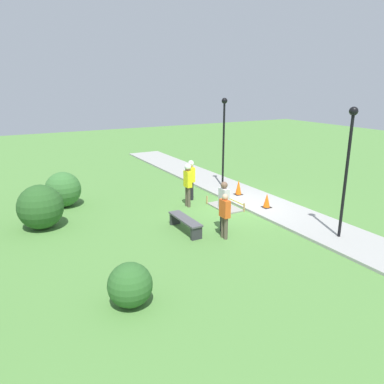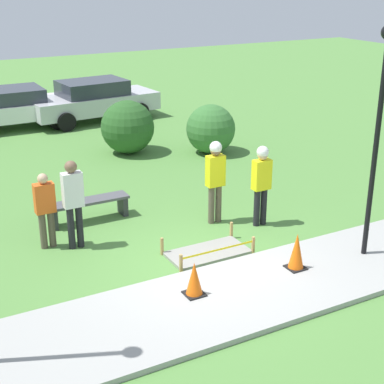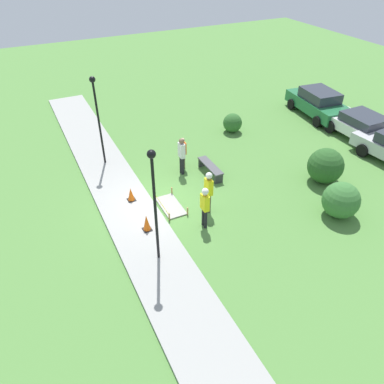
{
  "view_description": "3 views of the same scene",
  "coord_description": "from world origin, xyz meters",
  "px_view_note": "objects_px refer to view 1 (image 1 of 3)",
  "views": [
    {
      "loc": [
        -12.26,
        9.14,
        5.17
      ],
      "look_at": [
        0.44,
        2.15,
        0.91
      ],
      "focal_mm": 35.0,
      "sensor_mm": 36.0,
      "label": 1
    },
    {
      "loc": [
        -4.91,
        -8.57,
        5.34
      ],
      "look_at": [
        0.63,
        1.68,
        0.91
      ],
      "focal_mm": 55.0,
      "sensor_mm": 36.0,
      "label": 2
    },
    {
      "loc": [
        12.14,
        -4.16,
        9.8
      ],
      "look_at": [
        0.75,
        1.4,
        0.74
      ],
      "focal_mm": 35.0,
      "sensor_mm": 36.0,
      "label": 3
    }
  ],
  "objects_px": {
    "traffic_cone_near_patch": "(267,201)",
    "lamppost_near": "(224,131)",
    "bystander_in_gray_shirt": "(224,203)",
    "lamppost_far": "(348,156)",
    "park_bench": "(185,222)",
    "worker_supervisor": "(188,181)",
    "bystander_in_orange_shirt": "(225,214)",
    "traffic_cone_far_patch": "(238,187)",
    "worker_assistant": "(191,176)"
  },
  "relations": [
    {
      "from": "traffic_cone_far_patch",
      "to": "worker_assistant",
      "type": "height_order",
      "value": "worker_assistant"
    },
    {
      "from": "worker_assistant",
      "to": "bystander_in_orange_shirt",
      "type": "relative_size",
      "value": 1.15
    },
    {
      "from": "bystander_in_orange_shirt",
      "to": "lamppost_far",
      "type": "relative_size",
      "value": 0.37
    },
    {
      "from": "park_bench",
      "to": "worker_supervisor",
      "type": "distance_m",
      "value": 2.95
    },
    {
      "from": "traffic_cone_near_patch",
      "to": "traffic_cone_far_patch",
      "type": "distance_m",
      "value": 2.13
    },
    {
      "from": "traffic_cone_near_patch",
      "to": "worker_assistant",
      "type": "xyz_separation_m",
      "value": [
        2.81,
        2.1,
        0.69
      ]
    },
    {
      "from": "bystander_in_gray_shirt",
      "to": "traffic_cone_far_patch",
      "type": "bearing_deg",
      "value": -42.6
    },
    {
      "from": "traffic_cone_near_patch",
      "to": "worker_supervisor",
      "type": "distance_m",
      "value": 3.43
    },
    {
      "from": "traffic_cone_far_patch",
      "to": "lamppost_near",
      "type": "bearing_deg",
      "value": -5.26
    },
    {
      "from": "worker_supervisor",
      "to": "lamppost_near",
      "type": "bearing_deg",
      "value": -59.72
    },
    {
      "from": "traffic_cone_near_patch",
      "to": "traffic_cone_far_patch",
      "type": "height_order",
      "value": "traffic_cone_far_patch"
    },
    {
      "from": "worker_supervisor",
      "to": "bystander_in_orange_shirt",
      "type": "xyz_separation_m",
      "value": [
        -3.64,
        0.53,
        -0.25
      ]
    },
    {
      "from": "bystander_in_gray_shirt",
      "to": "lamppost_near",
      "type": "relative_size",
      "value": 0.43
    },
    {
      "from": "park_bench",
      "to": "bystander_in_gray_shirt",
      "type": "distance_m",
      "value": 1.54
    },
    {
      "from": "worker_assistant",
      "to": "lamppost_near",
      "type": "bearing_deg",
      "value": -69.02
    },
    {
      "from": "traffic_cone_near_patch",
      "to": "lamppost_near",
      "type": "xyz_separation_m",
      "value": [
        3.69,
        -0.21,
        2.51
      ]
    },
    {
      "from": "traffic_cone_near_patch",
      "to": "worker_supervisor",
      "type": "relative_size",
      "value": 0.32
    },
    {
      "from": "traffic_cone_near_patch",
      "to": "worker_assistant",
      "type": "distance_m",
      "value": 3.57
    },
    {
      "from": "park_bench",
      "to": "worker_supervisor",
      "type": "height_order",
      "value": "worker_supervisor"
    },
    {
      "from": "lamppost_near",
      "to": "lamppost_far",
      "type": "relative_size",
      "value": 1.0
    },
    {
      "from": "traffic_cone_far_patch",
      "to": "bystander_in_gray_shirt",
      "type": "xyz_separation_m",
      "value": [
        -3.27,
        3.01,
        0.62
      ]
    },
    {
      "from": "bystander_in_gray_shirt",
      "to": "lamppost_far",
      "type": "xyz_separation_m",
      "value": [
        -2.47,
        -3.11,
        1.84
      ]
    },
    {
      "from": "worker_supervisor",
      "to": "bystander_in_orange_shirt",
      "type": "bearing_deg",
      "value": 171.7
    },
    {
      "from": "traffic_cone_far_patch",
      "to": "bystander_in_orange_shirt",
      "type": "bearing_deg",
      "value": 138.85
    },
    {
      "from": "traffic_cone_near_patch",
      "to": "lamppost_near",
      "type": "bearing_deg",
      "value": -3.32
    },
    {
      "from": "park_bench",
      "to": "lamppost_near",
      "type": "relative_size",
      "value": 0.42
    },
    {
      "from": "bystander_in_gray_shirt",
      "to": "lamppost_near",
      "type": "bearing_deg",
      "value": -33.08
    },
    {
      "from": "traffic_cone_near_patch",
      "to": "lamppost_near",
      "type": "height_order",
      "value": "lamppost_near"
    },
    {
      "from": "bystander_in_gray_shirt",
      "to": "lamppost_near",
      "type": "distance_m",
      "value": 6.06
    },
    {
      "from": "worker_assistant",
      "to": "traffic_cone_near_patch",
      "type": "bearing_deg",
      "value": -143.24
    },
    {
      "from": "park_bench",
      "to": "traffic_cone_far_patch",
      "type": "bearing_deg",
      "value": -58.31
    },
    {
      "from": "traffic_cone_near_patch",
      "to": "lamppost_far",
      "type": "xyz_separation_m",
      "value": [
        -3.61,
        -0.18,
        2.5
      ]
    },
    {
      "from": "park_bench",
      "to": "worker_assistant",
      "type": "distance_m",
      "value": 3.92
    },
    {
      "from": "worker_supervisor",
      "to": "bystander_in_gray_shirt",
      "type": "xyz_separation_m",
      "value": [
        -3.14,
        0.24,
        -0.08
      ]
    },
    {
      "from": "bystander_in_orange_shirt",
      "to": "lamppost_near",
      "type": "distance_m",
      "value": 6.66
    },
    {
      "from": "traffic_cone_near_patch",
      "to": "bystander_in_gray_shirt",
      "type": "height_order",
      "value": "bystander_in_gray_shirt"
    },
    {
      "from": "traffic_cone_near_patch",
      "to": "lamppost_far",
      "type": "distance_m",
      "value": 4.4
    },
    {
      "from": "traffic_cone_near_patch",
      "to": "traffic_cone_far_patch",
      "type": "relative_size",
      "value": 0.87
    },
    {
      "from": "traffic_cone_near_patch",
      "to": "worker_assistant",
      "type": "bearing_deg",
      "value": 36.76
    },
    {
      "from": "traffic_cone_far_patch",
      "to": "lamppost_far",
      "type": "xyz_separation_m",
      "value": [
        -5.74,
        -0.11,
        2.46
      ]
    },
    {
      "from": "worker_assistant",
      "to": "bystander_in_gray_shirt",
      "type": "xyz_separation_m",
      "value": [
        -3.95,
        0.84,
        -0.03
      ]
    },
    {
      "from": "park_bench",
      "to": "lamppost_far",
      "type": "xyz_separation_m",
      "value": [
        -3.15,
        -4.3,
        2.55
      ]
    },
    {
      "from": "traffic_cone_far_patch",
      "to": "bystander_in_gray_shirt",
      "type": "bearing_deg",
      "value": 137.4
    },
    {
      "from": "bystander_in_gray_shirt",
      "to": "lamppost_near",
      "type": "xyz_separation_m",
      "value": [
        4.84,
        -3.15,
        1.85
      ]
    },
    {
      "from": "worker_supervisor",
      "to": "lamppost_near",
      "type": "relative_size",
      "value": 0.43
    },
    {
      "from": "bystander_in_orange_shirt",
      "to": "traffic_cone_near_patch",
      "type": "bearing_deg",
      "value": -62.98
    },
    {
      "from": "worker_supervisor",
      "to": "traffic_cone_far_patch",
      "type": "bearing_deg",
      "value": -87.32
    },
    {
      "from": "bystander_in_gray_shirt",
      "to": "traffic_cone_near_patch",
      "type": "bearing_deg",
      "value": -68.71
    },
    {
      "from": "traffic_cone_far_patch",
      "to": "bystander_in_gray_shirt",
      "type": "distance_m",
      "value": 4.48
    },
    {
      "from": "worker_assistant",
      "to": "lamppost_far",
      "type": "relative_size",
      "value": 0.42
    }
  ]
}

